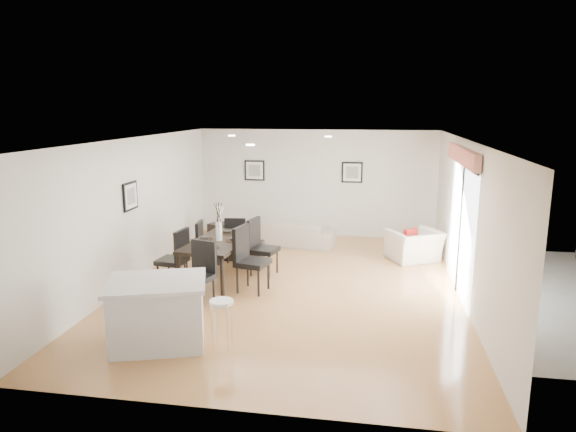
% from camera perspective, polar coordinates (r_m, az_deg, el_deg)
% --- Properties ---
extents(ground, '(8.00, 8.00, 0.00)m').
position_cam_1_polar(ground, '(9.55, 0.41, -7.87)').
color(ground, '#B77D4B').
rests_on(ground, ground).
extents(wall_back, '(6.00, 0.04, 2.70)m').
position_cam_1_polar(wall_back, '(13.09, 3.17, 3.65)').
color(wall_back, silver).
rests_on(wall_back, ground).
extents(wall_front, '(6.00, 0.04, 2.70)m').
position_cam_1_polar(wall_front, '(5.42, -6.29, -8.60)').
color(wall_front, silver).
rests_on(wall_front, ground).
extents(wall_left, '(0.04, 8.00, 2.70)m').
position_cam_1_polar(wall_left, '(10.09, -16.66, 0.65)').
color(wall_left, silver).
rests_on(wall_left, ground).
extents(wall_right, '(0.04, 8.00, 2.70)m').
position_cam_1_polar(wall_right, '(9.22, 19.18, -0.56)').
color(wall_right, silver).
rests_on(wall_right, ground).
extents(ceiling, '(6.00, 8.00, 0.02)m').
position_cam_1_polar(ceiling, '(9.00, 0.43, 8.51)').
color(ceiling, white).
rests_on(ceiling, wall_back).
extents(sofa, '(2.04, 0.99, 0.58)m').
position_cam_1_polar(sofa, '(12.29, 0.62, -1.93)').
color(sofa, '#A19882').
rests_on(sofa, ground).
extents(armchair, '(1.33, 1.28, 0.67)m').
position_cam_1_polar(armchair, '(11.38, 13.84, -3.20)').
color(armchair, beige).
rests_on(armchair, ground).
extents(dining_table, '(1.13, 1.98, 0.79)m').
position_cam_1_polar(dining_table, '(9.78, -7.64, -3.14)').
color(dining_table, black).
rests_on(dining_table, ground).
extents(dining_chair_wnear, '(0.55, 0.55, 1.09)m').
position_cam_1_polar(dining_chair_wnear, '(9.59, -12.29, -4.26)').
color(dining_chair_wnear, black).
rests_on(dining_chair_wnear, ground).
extents(dining_chair_wfar, '(0.50, 0.50, 1.02)m').
position_cam_1_polar(dining_chair_wfar, '(10.47, -10.37, -3.02)').
color(dining_chair_wfar, black).
rests_on(dining_chair_wfar, ground).
extents(dining_chair_enear, '(0.63, 0.63, 1.18)m').
position_cam_1_polar(dining_chair_enear, '(9.21, -4.51, -4.36)').
color(dining_chair_enear, black).
rests_on(dining_chair_enear, ground).
extents(dining_chair_efar, '(0.60, 0.60, 1.12)m').
position_cam_1_polar(dining_chair_efar, '(10.10, -3.19, -3.06)').
color(dining_chair_efar, black).
rests_on(dining_chair_efar, ground).
extents(dining_chair_head, '(0.59, 0.59, 1.07)m').
position_cam_1_polar(dining_chair_head, '(8.74, -9.70, -5.85)').
color(dining_chair_head, black).
rests_on(dining_chair_head, ground).
extents(dining_chair_foot, '(0.48, 0.48, 0.99)m').
position_cam_1_polar(dining_chair_foot, '(10.92, -5.78, -2.36)').
color(dining_chair_foot, black).
rests_on(dining_chair_foot, ground).
extents(vase, '(0.94, 1.44, 0.73)m').
position_cam_1_polar(vase, '(9.69, -7.70, -0.98)').
color(vase, white).
rests_on(vase, dining_table).
extents(coffee_table, '(0.93, 0.56, 0.37)m').
position_cam_1_polar(coffee_table, '(11.29, -5.20, -3.79)').
color(coffee_table, black).
rests_on(coffee_table, ground).
extents(side_table, '(0.57, 0.57, 0.58)m').
position_cam_1_polar(side_table, '(12.20, -7.52, -2.14)').
color(side_table, black).
rests_on(side_table, ground).
extents(table_lamp, '(0.20, 0.20, 0.38)m').
position_cam_1_polar(table_lamp, '(12.08, -7.59, 0.34)').
color(table_lamp, white).
rests_on(table_lamp, side_table).
extents(cushion, '(0.31, 0.30, 0.33)m').
position_cam_1_polar(cushion, '(11.22, 13.45, -2.26)').
color(cushion, maroon).
rests_on(cushion, armchair).
extents(kitchen_island, '(1.58, 1.38, 0.93)m').
position_cam_1_polar(kitchen_island, '(7.44, -14.28, -10.32)').
color(kitchen_island, silver).
rests_on(kitchen_island, ground).
extents(bar_stool, '(0.32, 0.32, 0.70)m').
position_cam_1_polar(bar_stool, '(7.08, -7.40, -10.03)').
color(bar_stool, white).
rests_on(bar_stool, ground).
extents(framed_print_back_left, '(0.52, 0.04, 0.52)m').
position_cam_1_polar(framed_print_back_left, '(13.29, -3.73, 5.08)').
color(framed_print_back_left, black).
rests_on(framed_print_back_left, wall_back).
extents(framed_print_back_right, '(0.52, 0.04, 0.52)m').
position_cam_1_polar(framed_print_back_right, '(12.95, 7.14, 4.83)').
color(framed_print_back_right, black).
rests_on(framed_print_back_right, wall_back).
extents(framed_print_left_wall, '(0.04, 0.52, 0.52)m').
position_cam_1_polar(framed_print_left_wall, '(9.84, -17.12, 2.13)').
color(framed_print_left_wall, black).
rests_on(framed_print_left_wall, wall_left).
extents(sliding_door, '(0.12, 2.70, 2.57)m').
position_cam_1_polar(sliding_door, '(9.44, 18.75, 1.71)').
color(sliding_door, white).
rests_on(sliding_door, wall_right).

